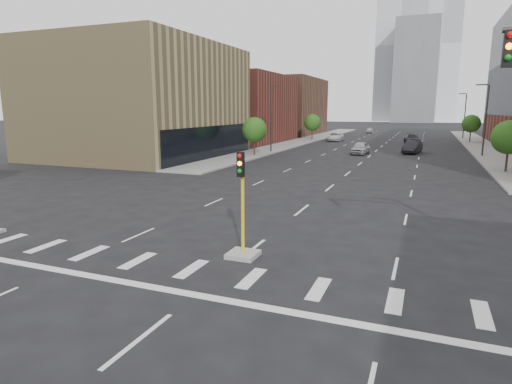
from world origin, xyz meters
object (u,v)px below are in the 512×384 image
Objects in this scene: median_traffic_signal at (243,235)px; car_near_left at (360,148)px; car_far_left at (335,137)px; car_deep_right at (412,139)px; car_mid_right at (412,147)px; car_distant at (370,131)px.

car_near_left is at bearing 91.98° from median_traffic_signal.
median_traffic_signal is 43.41m from car_near_left.
median_traffic_signal reaches higher than car_near_left.
car_deep_right is at bearing -6.61° from car_far_left.
car_distant is at bearing 113.31° from car_mid_right.
car_near_left is 0.94× the size of car_mid_right.
car_far_left is at bearing 112.83° from car_near_left.
car_far_left is 13.86m from car_deep_right.
car_mid_right reaches higher than car_distant.
car_mid_right is at bearing -55.23° from car_far_left.
car_far_left is (-14.51, 19.00, -0.05)m from car_mid_right.
car_near_left is 0.85× the size of car_far_left.
car_near_left is at bearing -73.20° from car_far_left.
car_mid_right reaches higher than car_far_left.
car_deep_right is 1.40× the size of car_distant.
median_traffic_signal is 0.77× the size of car_far_left.
median_traffic_signal is at bearing -86.59° from car_mid_right.
car_mid_right reaches higher than car_near_left.
car_deep_right is at bearing -76.35° from car_distant.
car_distant is (-11.51, 46.72, -0.16)m from car_mid_right.
median_traffic_signal reaches higher than car_mid_right.
median_traffic_signal reaches higher than car_deep_right.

